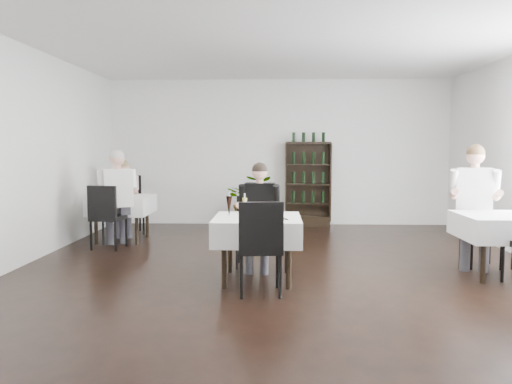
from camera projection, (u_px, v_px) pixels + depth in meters
room_shell at (283, 156)px, 5.87m from camera, size 9.00×9.00×9.00m
wine_shelf at (308, 185)px, 10.20m from camera, size 0.90×0.28×1.75m
main_table at (257, 229)px, 5.96m from camera, size 1.03×1.03×0.77m
left_table at (122, 205)px, 8.53m from camera, size 0.98×0.98×0.77m
right_table at (501, 227)px, 6.15m from camera, size 0.98×0.98×0.77m
potted_tree at (251, 201)px, 10.06m from camera, size 1.00×0.89×1.05m
main_chair_far at (252, 226)px, 6.77m from camera, size 0.43×0.43×0.94m
main_chair_near at (261, 242)px, 5.33m from camera, size 0.50×0.51×1.03m
left_chair_far at (129, 200)px, 9.34m from camera, size 0.65×0.65×1.08m
left_chair_near at (106, 213)px, 7.80m from camera, size 0.52×0.52×1.01m
right_chair_far at (480, 226)px, 6.74m from camera, size 0.44×0.45×0.95m
diner_main at (259, 208)px, 6.50m from camera, size 0.55×0.55×1.40m
diner_left_far at (124, 192)px, 9.01m from camera, size 0.56×0.59×1.38m
diner_left_near at (117, 191)px, 7.94m from camera, size 0.70×0.74×1.57m
diner_right_far at (474, 196)px, 6.66m from camera, size 0.69×0.74×1.64m
plate_far at (265, 213)px, 6.21m from camera, size 0.31×0.31×0.08m
plate_near at (256, 218)px, 5.74m from camera, size 0.29×0.29×0.08m
pilsner_dark at (229, 206)px, 5.95m from camera, size 0.07×0.07×0.31m
pilsner_lager at (245, 207)px, 6.01m from camera, size 0.06×0.06×0.28m
coke_bottle at (245, 209)px, 5.96m from camera, size 0.06×0.06×0.22m
napkin_cutlery at (279, 219)px, 5.74m from camera, size 0.22×0.20×0.02m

